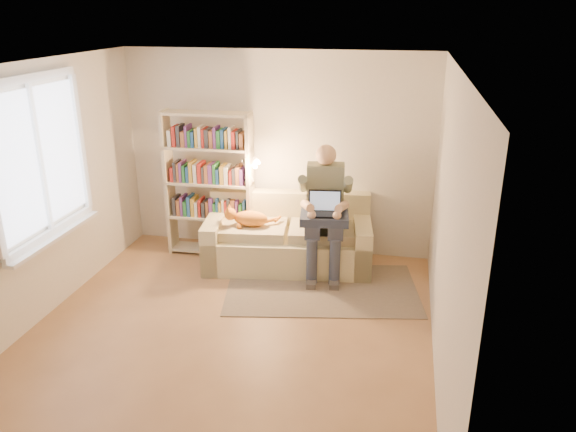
% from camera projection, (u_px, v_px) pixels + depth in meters
% --- Properties ---
extents(floor, '(4.50, 4.50, 0.00)m').
position_uv_depth(floor, '(228.00, 334.00, 5.62)').
color(floor, '#9A6D46').
rests_on(floor, ground).
extents(ceiling, '(4.00, 4.50, 0.02)m').
position_uv_depth(ceiling, '(216.00, 67.00, 4.70)').
color(ceiling, white).
rests_on(ceiling, wall_back).
extents(wall_left, '(0.02, 4.50, 2.60)m').
position_uv_depth(wall_left, '(30.00, 198.00, 5.55)').
color(wall_left, silver).
rests_on(wall_left, floor).
extents(wall_right, '(0.02, 4.50, 2.60)m').
position_uv_depth(wall_right, '(447.00, 229.00, 4.77)').
color(wall_right, silver).
rests_on(wall_right, floor).
extents(wall_back, '(4.00, 0.02, 2.60)m').
position_uv_depth(wall_back, '(277.00, 154.00, 7.22)').
color(wall_back, silver).
rests_on(wall_back, floor).
extents(wall_front, '(4.00, 0.02, 2.60)m').
position_uv_depth(wall_front, '(96.00, 350.00, 3.10)').
color(wall_front, silver).
rests_on(wall_front, floor).
extents(window, '(0.12, 1.52, 1.69)m').
position_uv_depth(window, '(45.00, 185.00, 5.69)').
color(window, white).
rests_on(window, wall_left).
extents(sofa, '(2.14, 1.17, 0.87)m').
position_uv_depth(sofa, '(288.00, 241.00, 7.05)').
color(sofa, beige).
rests_on(sofa, floor).
extents(person, '(0.53, 0.76, 1.56)m').
position_uv_depth(person, '(325.00, 204.00, 6.68)').
color(person, gray).
rests_on(person, sofa).
extents(cat, '(0.64, 0.28, 0.24)m').
position_uv_depth(cat, '(247.00, 218.00, 6.85)').
color(cat, '#FF9831').
rests_on(cat, sofa).
extents(blanket, '(0.62, 0.53, 0.10)m').
position_uv_depth(blanket, '(329.00, 218.00, 6.56)').
color(blanket, '#262F42').
rests_on(blanket, person).
extents(laptop, '(0.42, 0.38, 0.31)m').
position_uv_depth(laptop, '(329.00, 208.00, 6.53)').
color(laptop, black).
rests_on(laptop, blanket).
extents(bookshelf, '(1.25, 0.34, 1.88)m').
position_uv_depth(bookshelf, '(209.00, 177.00, 7.12)').
color(bookshelf, beige).
rests_on(bookshelf, floor).
extents(rug, '(2.38, 1.67, 0.01)m').
position_uv_depth(rug, '(322.00, 289.00, 6.50)').
color(rug, '#7D6E5B').
rests_on(rug, floor).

